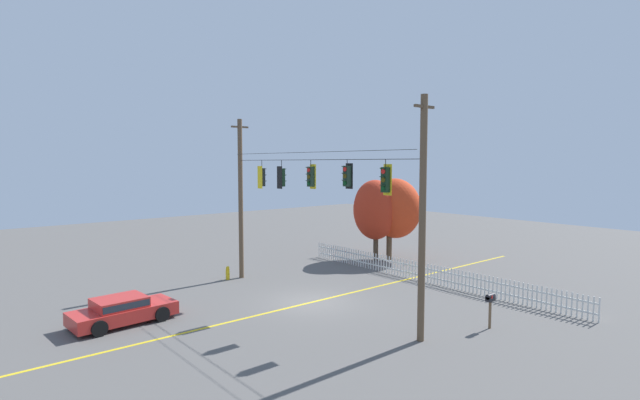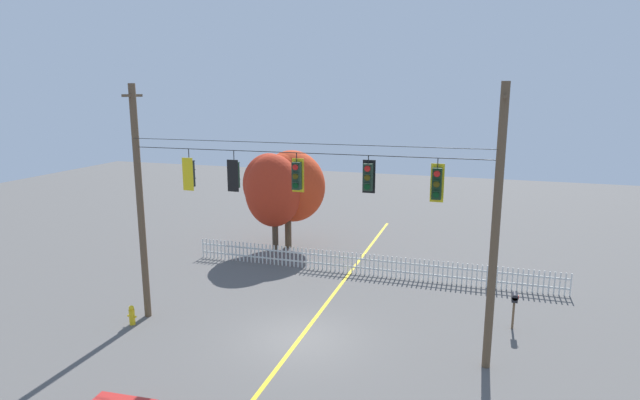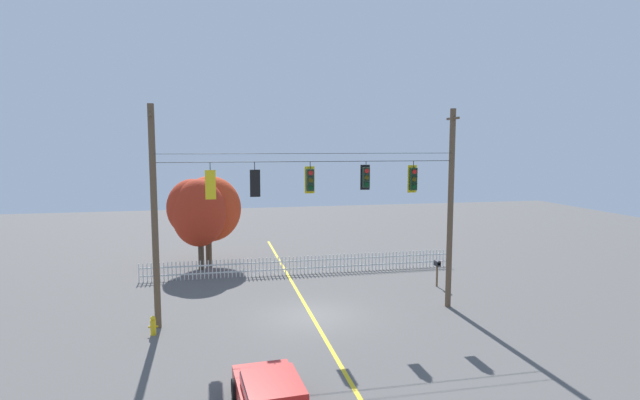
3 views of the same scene
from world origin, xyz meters
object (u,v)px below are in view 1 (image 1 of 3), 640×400
Objects in this scene: traffic_signal_northbound_secondary at (281,177)px; fire_hydrant at (228,273)px; traffic_signal_southbound_primary at (311,177)px; autumn_maple_mid at (394,207)px; autumn_maple_near_fence at (375,208)px; parked_car at (122,310)px; traffic_signal_eastbound_side at (347,176)px; traffic_signal_northbound_primary at (262,177)px; traffic_signal_westbound_side at (386,180)px; roadside_mailbox at (490,300)px.

traffic_signal_northbound_secondary reaches higher than fire_hydrant.
autumn_maple_mid is at bearing 111.60° from traffic_signal_southbound_primary.
autumn_maple_near_fence is at bearing 105.64° from traffic_signal_northbound_secondary.
traffic_signal_northbound_secondary is 9.70m from parked_car.
traffic_signal_eastbound_side is 11.09m from parked_car.
autumn_maple_mid is (-0.10, 10.97, -2.28)m from traffic_signal_northbound_primary.
traffic_signal_southbound_primary is 0.25× the size of autumn_maple_mid.
traffic_signal_westbound_side is at bearing -44.96° from autumn_maple_near_fence.
traffic_signal_westbound_side reaches higher than autumn_maple_mid.
autumn_maple_near_fence is (-9.94, 9.93, -2.45)m from traffic_signal_westbound_side.
roadside_mailbox is (10.25, 11.32, 0.58)m from parked_car.
autumn_maple_mid is at bearing 147.16° from roadside_mailbox.
fire_hydrant is 0.55× the size of roadside_mailbox.
traffic_signal_westbound_side is 12.25m from parked_car.
traffic_signal_westbound_side is at bearing 0.16° from traffic_signal_northbound_secondary.
roadside_mailbox is (14.21, 4.12, 0.79)m from fire_hydrant.
traffic_signal_northbound_primary is 6.14m from fire_hydrant.
traffic_signal_eastbound_side is 13.16m from autumn_maple_mid.
autumn_maple_near_fence is at bearing 98.00° from parked_car.
autumn_maple_near_fence is at bearing 127.79° from traffic_signal_eastbound_side.
autumn_maple_mid is (-4.34, 10.95, -2.40)m from traffic_signal_southbound_primary.
traffic_signal_northbound_primary is at bearing 19.76° from fire_hydrant.
traffic_signal_westbound_side is at bearing -50.27° from autumn_maple_mid.
traffic_signal_southbound_primary and traffic_signal_eastbound_side have the same top height.
traffic_signal_northbound_primary and traffic_signal_northbound_secondary have the same top height.
autumn_maple_near_fence is 7.07× the size of fire_hydrant.
traffic_signal_northbound_secondary reaches higher than autumn_maple_near_fence.
traffic_signal_northbound_secondary is 1.02× the size of roadside_mailbox.
fire_hydrant is at bearing -163.82° from roadside_mailbox.
traffic_signal_northbound_primary is 9.81m from parked_car.
autumn_maple_near_fence is 3.86× the size of roadside_mailbox.
traffic_signal_eastbound_side is 7.84m from roadside_mailbox.
traffic_signal_northbound_secondary reaches higher than roadside_mailbox.
fire_hydrant is at bearing -97.56° from autumn_maple_near_fence.
traffic_signal_southbound_primary is 2.52m from traffic_signal_eastbound_side.
traffic_signal_westbound_side reaches higher than roadside_mailbox.
traffic_signal_westbound_side reaches higher than parked_car.
parked_car is (-5.17, -8.07, -5.58)m from traffic_signal_eastbound_side.
parked_car is 15.28m from roadside_mailbox.
fire_hydrant is at bearing 118.85° from parked_car.
fire_hydrant is (-3.97, 7.20, -0.22)m from parked_car.
traffic_signal_eastbound_side is 1.62× the size of fire_hydrant.
roadside_mailbox is (2.84, 3.25, -4.90)m from traffic_signal_westbound_side.
roadside_mailbox is (7.60, 3.25, -4.93)m from traffic_signal_southbound_primary.
roadside_mailbox is at bearing 47.85° from parked_car.
traffic_signal_northbound_secondary reaches higher than parked_car.
parked_car is (-2.65, -8.07, -5.50)m from traffic_signal_southbound_primary.
autumn_maple_mid is at bearing 90.54° from traffic_signal_northbound_primary.
parked_car is at bearing -78.87° from traffic_signal_northbound_primary.
traffic_signal_eastbound_side is 0.23× the size of autumn_maple_mid.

